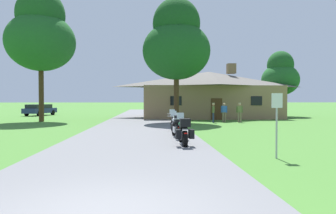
% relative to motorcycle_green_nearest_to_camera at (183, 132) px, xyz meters
% --- Properties ---
extents(ground_plane, '(500.00, 500.00, 0.00)m').
position_rel_motorcycle_green_nearest_to_camera_xyz_m(ground_plane, '(-2.13, 12.18, -0.61)').
color(ground_plane, '#42752D').
extents(asphalt_driveway, '(6.40, 80.00, 0.06)m').
position_rel_motorcycle_green_nearest_to_camera_xyz_m(asphalt_driveway, '(-2.13, 10.18, -0.58)').
color(asphalt_driveway, slate).
rests_on(asphalt_driveway, ground).
extents(motorcycle_green_nearest_to_camera, '(0.73, 2.08, 1.30)m').
position_rel_motorcycle_green_nearest_to_camera_xyz_m(motorcycle_green_nearest_to_camera, '(0.00, 0.00, 0.00)').
color(motorcycle_green_nearest_to_camera, black).
rests_on(motorcycle_green_nearest_to_camera, asphalt_driveway).
extents(motorcycle_silver_second_in_row, '(0.67, 2.08, 1.30)m').
position_rel_motorcycle_green_nearest_to_camera_xyz_m(motorcycle_silver_second_in_row, '(-0.06, 2.64, 0.01)').
color(motorcycle_silver_second_in_row, black).
rests_on(motorcycle_silver_second_in_row, asphalt_driveway).
extents(motorcycle_black_farthest_in_row, '(0.70, 2.08, 1.30)m').
position_rel_motorcycle_green_nearest_to_camera_xyz_m(motorcycle_black_farthest_in_row, '(0.08, 5.20, 0.01)').
color(motorcycle_black_farthest_in_row, black).
rests_on(motorcycle_black_farthest_in_row, asphalt_driveway).
extents(stone_lodge, '(15.00, 8.82, 5.96)m').
position_rel_motorcycle_green_nearest_to_camera_xyz_m(stone_lodge, '(5.11, 21.43, 1.99)').
color(stone_lodge, '#896B4C').
rests_on(stone_lodge, ground).
extents(bystander_olive_shirt_near_lodge, '(0.54, 0.29, 1.69)m').
position_rel_motorcycle_green_nearest_to_camera_xyz_m(bystander_olive_shirt_near_lodge, '(6.38, 13.79, 0.34)').
color(bystander_olive_shirt_near_lodge, '#75664C').
rests_on(bystander_olive_shirt_near_lodge, ground).
extents(bystander_blue_shirt_beside_signpost, '(0.55, 0.22, 1.67)m').
position_rel_motorcycle_green_nearest_to_camera_xyz_m(bystander_blue_shirt_beside_signpost, '(5.09, 14.06, 0.32)').
color(bystander_blue_shirt_beside_signpost, '#75664C').
rests_on(bystander_blue_shirt_beside_signpost, ground).
extents(bystander_olive_shirt_by_tree, '(0.28, 0.54, 1.69)m').
position_rel_motorcycle_green_nearest_to_camera_xyz_m(bystander_olive_shirt_by_tree, '(4.03, 13.56, 0.34)').
color(bystander_olive_shirt_by_tree, navy).
rests_on(bystander_olive_shirt_by_tree, ground).
extents(metal_signpost_roadside, '(0.36, 0.06, 2.14)m').
position_rel_motorcycle_green_nearest_to_camera_xyz_m(metal_signpost_roadside, '(2.76, -2.86, 0.74)').
color(metal_signpost_roadside, '#9EA0A5').
rests_on(metal_signpost_roadside, ground).
extents(tree_left_near, '(6.05, 6.05, 11.79)m').
position_rel_motorcycle_green_nearest_to_camera_xyz_m(tree_left_near, '(-11.07, 15.73, 7.20)').
color(tree_left_near, '#422D19').
rests_on(tree_left_near, ground).
extents(tree_right_of_lodge, '(4.37, 4.37, 7.74)m').
position_rel_motorcycle_green_nearest_to_camera_xyz_m(tree_right_of_lodge, '(14.09, 23.45, 4.25)').
color(tree_right_of_lodge, '#422D19').
rests_on(tree_right_of_lodge, ground).
extents(tree_by_lodge_front, '(5.69, 5.69, 10.47)m').
position_rel_motorcycle_green_nearest_to_camera_xyz_m(tree_by_lodge_front, '(0.87, 13.48, 6.12)').
color(tree_by_lodge_front, '#422D19').
rests_on(tree_by_lodge_front, ground).
extents(parked_navy_suv_far_left, '(3.04, 4.93, 1.40)m').
position_rel_motorcycle_green_nearest_to_camera_xyz_m(parked_navy_suv_far_left, '(-15.08, 27.00, 0.17)').
color(parked_navy_suv_far_left, navy).
rests_on(parked_navy_suv_far_left, ground).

